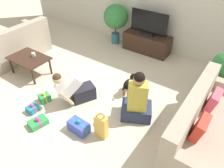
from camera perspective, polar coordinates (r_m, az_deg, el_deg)
name	(u,v)px	position (r m, az deg, el deg)	size (l,w,h in m)	color
ground_plane	(84,94)	(4.48, -7.45, -2.57)	(16.00, 16.00, 0.00)	beige
sofa_left	(8,49)	(5.96, -25.50, 8.31)	(0.94, 2.00, 0.88)	tan
sofa_right	(209,130)	(3.65, 24.11, -11.00)	(0.94, 2.00, 0.88)	tan
coffee_table	(29,59)	(5.17, -20.85, 6.03)	(0.87, 0.60, 0.42)	#382319
tv_console	(147,43)	(5.90, 9.06, 10.53)	(1.22, 0.46, 0.48)	#382319
tv	(149,25)	(5.69, 9.56, 15.07)	(0.99, 0.20, 0.60)	black
potted_plant_back_left	(116,18)	(6.10, 0.95, 16.92)	(0.65, 0.65, 1.09)	#336B84
person_kneeling	(74,88)	(4.14, -9.90, -1.13)	(0.61, 0.79, 0.73)	#23232D
person_sitting	(137,102)	(3.75, 6.58, -4.60)	(0.64, 0.61, 0.98)	#283351
dog	(130,82)	(4.35, 4.80, 0.40)	(0.17, 0.53, 0.37)	black
gift_box_a	(38,122)	(4.01, -18.74, -9.47)	(0.28, 0.35, 0.16)	#2D934C
gift_box_b	(45,98)	(4.44, -17.21, -3.41)	(0.23, 0.24, 0.20)	#2D934C
gift_box_c	(79,127)	(3.72, -8.67, -10.94)	(0.36, 0.22, 0.25)	#3D51BC
gift_box_d	(33,109)	(4.28, -20.05, -6.08)	(0.17, 0.19, 0.17)	teal
gift_bag_a	(101,127)	(3.52, -2.87, -11.05)	(0.20, 0.14, 0.45)	#E5B74C
mug	(33,55)	(5.13, -19.83, 7.23)	(0.12, 0.08, 0.09)	silver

